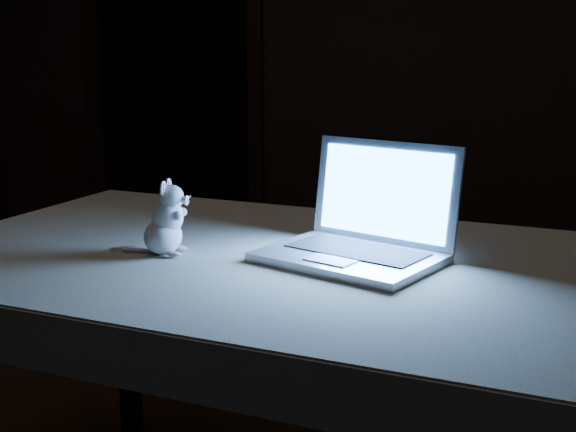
# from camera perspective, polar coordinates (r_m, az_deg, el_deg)

# --- Properties ---
(back_wall) EXTENTS (4.50, 0.04, 2.60)m
(back_wall) POSITION_cam_1_polar(r_m,az_deg,el_deg) (4.32, 5.70, 14.09)
(back_wall) COLOR black
(back_wall) RESTS_ON ground
(doorway) EXTENTS (1.06, 0.36, 2.13)m
(doorway) POSITION_cam_1_polar(r_m,az_deg,el_deg) (4.58, -8.41, 10.99)
(doorway) COLOR black
(doorway) RESTS_ON back_wall
(table) EXTENTS (1.50, 1.11, 0.73)m
(table) POSITION_cam_1_polar(r_m,az_deg,el_deg) (1.83, -2.72, -13.97)
(table) COLOR black
(table) RESTS_ON floor
(tablecloth) EXTENTS (1.63, 1.26, 0.11)m
(tablecloth) POSITION_cam_1_polar(r_m,az_deg,el_deg) (1.68, -3.10, -4.75)
(tablecloth) COLOR #BEB8A0
(tablecloth) RESTS_ON table
(laptop) EXTENTS (0.45, 0.43, 0.24)m
(laptop) POSITION_cam_1_polar(r_m,az_deg,el_deg) (1.59, 4.60, 0.77)
(laptop) COLOR silver
(laptop) RESTS_ON tablecloth
(plush_mouse) EXTENTS (0.16, 0.16, 0.16)m
(plush_mouse) POSITION_cam_1_polar(r_m,az_deg,el_deg) (1.68, -9.29, -0.12)
(plush_mouse) COLOR silver
(plush_mouse) RESTS_ON tablecloth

